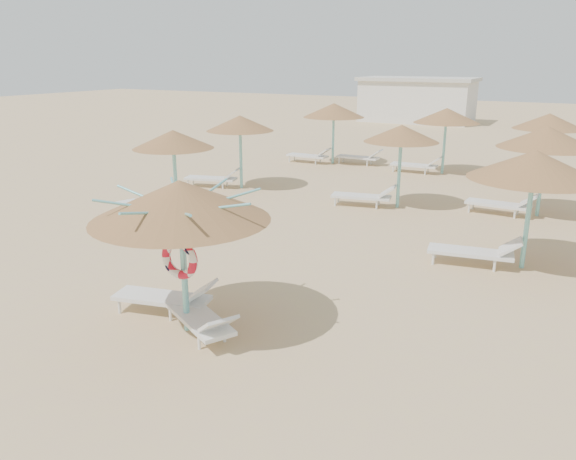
% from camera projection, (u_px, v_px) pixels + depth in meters
% --- Properties ---
extents(ground, '(120.00, 120.00, 0.00)m').
position_uv_depth(ground, '(204.00, 324.00, 10.18)').
color(ground, tan).
rests_on(ground, ground).
extents(main_palapa, '(3.02, 3.02, 2.71)m').
position_uv_depth(main_palapa, '(180.00, 201.00, 9.29)').
color(main_palapa, '#76CDCE').
rests_on(main_palapa, ground).
extents(lounger_main_a, '(2.05, 1.00, 0.71)m').
position_uv_depth(lounger_main_a, '(168.00, 297.00, 10.50)').
color(lounger_main_a, white).
rests_on(lounger_main_a, ground).
extents(lounger_main_b, '(1.95, 1.42, 0.69)m').
position_uv_depth(lounger_main_b, '(202.00, 319.00, 9.64)').
color(lounger_main_b, white).
rests_on(lounger_main_b, ground).
extents(palapa_field, '(19.71, 13.22, 2.72)m').
position_uv_depth(palapa_field, '(484.00, 138.00, 17.01)').
color(palapa_field, '#76CDCE').
rests_on(palapa_field, ground).
extents(service_hut, '(8.40, 4.40, 3.25)m').
position_uv_depth(service_hut, '(417.00, 100.00, 41.91)').
color(service_hut, silver).
rests_on(service_hut, ground).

